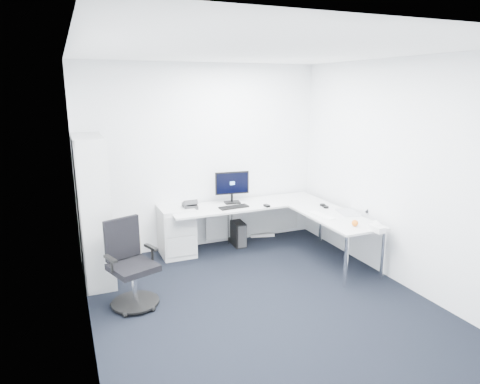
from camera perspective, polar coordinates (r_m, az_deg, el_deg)
name	(u,v)px	position (r m, az deg, el deg)	size (l,w,h in m)	color
ground	(264,306)	(4.91, 3.23, -14.93)	(4.20, 4.20, 0.00)	black
ceiling	(268,51)	(4.32, 3.74, 18.30)	(4.20, 4.20, 0.00)	white
wall_back	(203,157)	(6.34, -4.94, 4.61)	(3.60, 0.02, 2.70)	white
wall_front	(422,263)	(2.79, 23.06, -8.65)	(3.60, 0.02, 2.70)	white
wall_left	(81,206)	(3.99, -20.42, -1.74)	(0.02, 4.20, 2.70)	white
wall_right	(402,174)	(5.45, 20.74, 2.23)	(0.02, 4.20, 2.70)	white
l_desk	(256,232)	(6.15, 2.19, -5.36)	(2.33, 1.30, 0.68)	silver
drawer_pedestal	(176,230)	(6.24, -8.53, -5.10)	(0.46, 0.57, 0.71)	silver
bookshelf	(93,210)	(5.51, -18.97, -2.26)	(0.35, 0.90, 1.81)	#B8BABA
task_chair	(133,265)	(4.84, -14.06, -9.43)	(0.54, 0.54, 0.97)	black
black_pc_tower	(238,233)	(6.58, -0.33, -5.49)	(0.17, 0.38, 0.37)	black
beige_pc_tower	(130,245)	(6.21, -14.49, -6.88)	(0.20, 0.44, 0.42)	beige
power_strip	(262,235)	(6.97, 3.01, -5.78)	(0.39, 0.07, 0.04)	white
monitor	(232,187)	(6.31, -1.04, 0.66)	(0.51, 0.16, 0.49)	black
black_keyboard	(234,207)	(6.12, -0.83, -2.02)	(0.42, 0.15, 0.02)	black
mouse	(267,206)	(6.18, 3.60, -1.83)	(0.06, 0.10, 0.03)	black
desk_phone	(190,204)	(6.09, -6.70, -1.63)	(0.19, 0.19, 0.13)	#2B2B2D
laptop	(349,204)	(6.01, 14.36, -1.56)	(0.37, 0.36, 0.26)	silver
white_keyboard	(322,215)	(5.84, 10.83, -3.08)	(0.12, 0.43, 0.01)	white
headphones	(324,205)	(6.27, 11.17, -1.75)	(0.11, 0.18, 0.05)	black
orange_fruit	(355,223)	(5.50, 15.07, -4.03)	(0.08, 0.08, 0.08)	orange
tissue_box	(377,229)	(5.38, 17.76, -4.66)	(0.11, 0.21, 0.07)	white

